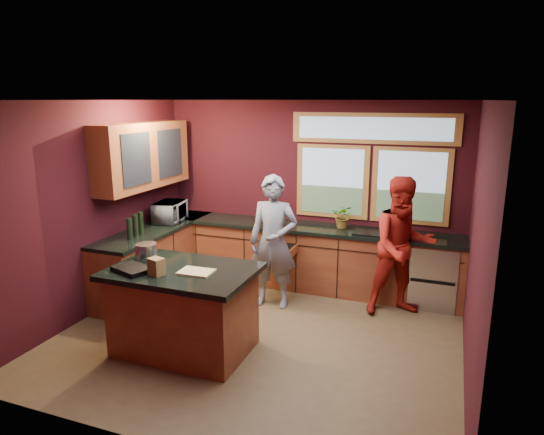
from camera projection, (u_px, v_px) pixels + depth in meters
The scene contains 14 objects.
floor at pixel (259, 336), 5.69m from camera, with size 4.50×4.50×0.00m, color brown.
room_shell at pixel (222, 178), 5.77m from camera, with size 4.52×4.02×2.71m.
back_counter at pixel (315, 258), 7.06m from camera, with size 4.50×0.64×0.93m.
left_counter at pixel (156, 258), 7.02m from camera, with size 0.64×2.30×0.93m.
island at pixel (184, 309), 5.28m from camera, with size 1.55×1.05×0.95m.
person_grey at pixel (273, 242), 6.37m from camera, with size 0.64×0.42×1.77m, color slate.
person_red at pixel (403, 247), 6.12m from camera, with size 0.87×0.68×1.79m, color #9E1A12.
microwave at pixel (170, 212), 7.20m from camera, with size 0.54×0.37×0.30m, color #999999.
potted_plant at pixel (343, 217), 6.82m from camera, with size 0.31×0.26×0.34m, color #999999.
paper_towel at pixel (385, 223), 6.58m from camera, with size 0.12×0.12×0.28m, color white.
cutting_board at pixel (196, 272), 5.06m from camera, with size 0.35×0.25×0.02m, color tan.
stock_pot at pixel (146, 251), 5.48m from camera, with size 0.24×0.24×0.18m, color silver.
paper_bag at pixel (156, 267), 4.97m from camera, with size 0.15×0.12×0.18m, color brown.
black_tray at pixel (132, 269), 5.09m from camera, with size 0.40×0.28×0.05m, color black.
Camera 1 is at (1.98, -4.81, 2.71)m, focal length 32.00 mm.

